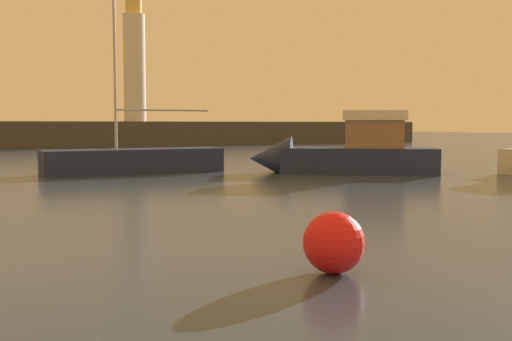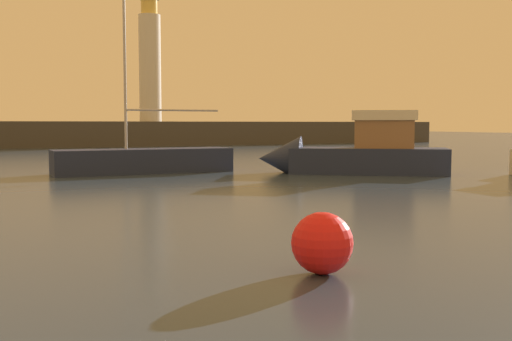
% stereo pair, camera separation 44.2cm
% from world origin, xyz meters
% --- Properties ---
extents(ground_plane, '(220.00, 220.00, 0.00)m').
position_xyz_m(ground_plane, '(0.00, 28.75, 0.00)').
color(ground_plane, '#2D3D51').
extents(breakwater, '(84.13, 4.37, 2.37)m').
position_xyz_m(breakwater, '(0.00, 57.50, 1.18)').
color(breakwater, '#423F3D').
rests_on(breakwater, ground_plane).
extents(lighthouse, '(2.11, 2.11, 12.54)m').
position_xyz_m(lighthouse, '(9.31, 57.50, 8.31)').
color(lighthouse, silver).
rests_on(lighthouse, breakwater).
extents(motorboat_2, '(7.82, 6.31, 3.11)m').
position_xyz_m(motorboat_2, '(8.38, 21.42, 0.86)').
color(motorboat_2, '#1E284C').
rests_on(motorboat_2, ground_plane).
extents(sailboat_moored, '(7.77, 1.92, 10.50)m').
position_xyz_m(sailboat_moored, '(0.39, 25.41, 0.58)').
color(sailboat_moored, '#1E284C').
rests_on(sailboat_moored, ground_plane).
extents(mooring_buoy, '(0.89, 0.89, 0.89)m').
position_xyz_m(mooring_buoy, '(-1.82, 6.62, 0.45)').
color(mooring_buoy, red).
rests_on(mooring_buoy, ground_plane).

